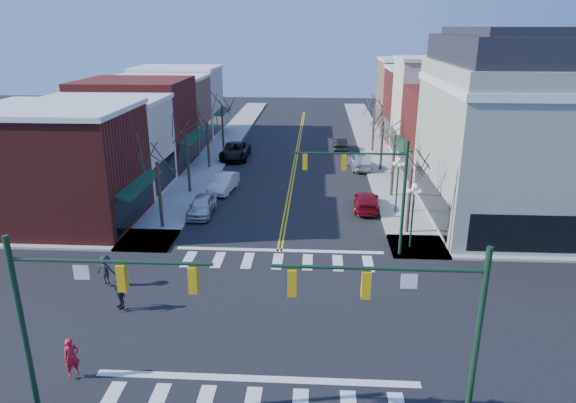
% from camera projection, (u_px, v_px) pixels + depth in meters
% --- Properties ---
extents(ground, '(160.00, 160.00, 0.00)m').
position_uv_depth(ground, '(268.00, 317.00, 24.85)').
color(ground, black).
rests_on(ground, ground).
extents(sidewalk_left, '(3.50, 70.00, 0.15)m').
position_uv_depth(sidewalk_left, '(189.00, 188.00, 44.19)').
color(sidewalk_left, '#9E9B93').
rests_on(sidewalk_left, ground).
extents(sidewalk_right, '(3.50, 70.00, 0.15)m').
position_uv_depth(sidewalk_right, '(394.00, 192.00, 43.23)').
color(sidewalk_right, '#9E9B93').
rests_on(sidewalk_right, ground).
extents(bldg_left_brick_a, '(10.00, 8.50, 8.00)m').
position_uv_depth(bldg_left_brick_a, '(60.00, 169.00, 35.49)').
color(bldg_left_brick_a, maroon).
rests_on(bldg_left_brick_a, ground).
extents(bldg_left_stucco_a, '(10.00, 7.00, 7.50)m').
position_uv_depth(bldg_left_stucco_a, '(105.00, 147.00, 42.89)').
color(bldg_left_stucco_a, beige).
rests_on(bldg_left_stucco_a, ground).
extents(bldg_left_brick_b, '(10.00, 9.00, 8.50)m').
position_uv_depth(bldg_left_brick_b, '(137.00, 124.00, 50.28)').
color(bldg_left_brick_b, maroon).
rests_on(bldg_left_brick_b, ground).
extents(bldg_left_tan, '(10.00, 7.50, 7.80)m').
position_uv_depth(bldg_left_tan, '(161.00, 114.00, 58.18)').
color(bldg_left_tan, '#9D7157').
rests_on(bldg_left_tan, ground).
extents(bldg_left_stucco_b, '(10.00, 8.00, 8.20)m').
position_uv_depth(bldg_left_stucco_b, '(179.00, 102.00, 65.43)').
color(bldg_left_stucco_b, beige).
rests_on(bldg_left_stucco_b, ground).
extents(bldg_right_brick_a, '(10.00, 8.50, 8.00)m').
position_uv_depth(bldg_right_brick_a, '(462.00, 133.00, 47.01)').
color(bldg_right_brick_a, maroon).
rests_on(bldg_right_brick_a, ground).
extents(bldg_right_stucco, '(10.00, 7.00, 10.00)m').
position_uv_depth(bldg_right_stucco, '(444.00, 109.00, 54.00)').
color(bldg_right_stucco, beige).
rests_on(bldg_right_stucco, ground).
extents(bldg_right_brick_b, '(10.00, 8.00, 8.50)m').
position_uv_depth(bldg_right_brick_b, '(429.00, 106.00, 61.32)').
color(bldg_right_brick_b, maroon).
rests_on(bldg_right_brick_b, ground).
extents(bldg_right_tan, '(10.00, 8.00, 9.00)m').
position_uv_depth(bldg_right_tan, '(417.00, 95.00, 68.79)').
color(bldg_right_tan, '#9D7157').
rests_on(bldg_right_tan, ground).
extents(victorian_corner, '(12.25, 14.25, 13.30)m').
position_uv_depth(victorian_corner, '(524.00, 128.00, 35.47)').
color(victorian_corner, '#94A08A').
rests_on(victorian_corner, ground).
extents(traffic_mast_near_left, '(6.60, 0.28, 7.20)m').
position_uv_depth(traffic_mast_near_left, '(74.00, 308.00, 16.64)').
color(traffic_mast_near_left, '#14331E').
rests_on(traffic_mast_near_left, ground).
extents(traffic_mast_near_right, '(6.60, 0.28, 7.20)m').
position_uv_depth(traffic_mast_near_right, '(420.00, 318.00, 16.03)').
color(traffic_mast_near_right, '#14331E').
rests_on(traffic_mast_near_right, ground).
extents(traffic_mast_far_right, '(6.60, 0.28, 7.20)m').
position_uv_depth(traffic_mast_far_right, '(373.00, 182.00, 30.00)').
color(traffic_mast_far_right, '#14331E').
rests_on(traffic_mast_far_right, ground).
extents(lamppost_corner, '(0.36, 0.36, 4.33)m').
position_uv_depth(lamppost_corner, '(413.00, 205.00, 31.46)').
color(lamppost_corner, '#14331E').
rests_on(lamppost_corner, ground).
extents(lamppost_midblock, '(0.36, 0.36, 4.33)m').
position_uv_depth(lamppost_midblock, '(398.00, 175.00, 37.60)').
color(lamppost_midblock, '#14331E').
rests_on(lamppost_midblock, ground).
extents(tree_left_a, '(0.24, 0.24, 4.76)m').
position_uv_depth(tree_left_a, '(160.00, 196.00, 34.92)').
color(tree_left_a, '#382B21').
rests_on(tree_left_a, ground).
extents(tree_left_b, '(0.24, 0.24, 5.04)m').
position_uv_depth(tree_left_b, '(188.00, 164.00, 42.43)').
color(tree_left_b, '#382B21').
rests_on(tree_left_b, ground).
extents(tree_left_c, '(0.24, 0.24, 4.55)m').
position_uv_depth(tree_left_c, '(208.00, 146.00, 50.06)').
color(tree_left_c, '#382B21').
rests_on(tree_left_c, ground).
extents(tree_left_d, '(0.24, 0.24, 4.90)m').
position_uv_depth(tree_left_d, '(223.00, 128.00, 57.56)').
color(tree_left_d, '#382B21').
rests_on(tree_left_d, ground).
extents(tree_right_a, '(0.24, 0.24, 4.62)m').
position_uv_depth(tree_right_a, '(409.00, 202.00, 34.02)').
color(tree_right_a, '#382B21').
rests_on(tree_right_a, ground).
extents(tree_right_b, '(0.24, 0.24, 5.18)m').
position_uv_depth(tree_right_b, '(393.00, 166.00, 41.48)').
color(tree_right_b, '#382B21').
rests_on(tree_right_b, ground).
extents(tree_right_c, '(0.24, 0.24, 4.83)m').
position_uv_depth(tree_right_c, '(382.00, 146.00, 49.09)').
color(tree_right_c, '#382B21').
rests_on(tree_right_c, ground).
extents(tree_right_d, '(0.24, 0.24, 4.97)m').
position_uv_depth(tree_right_d, '(373.00, 130.00, 56.62)').
color(tree_right_d, '#382B21').
rests_on(tree_right_d, ground).
extents(car_left_near, '(1.72, 4.23, 1.44)m').
position_uv_depth(car_left_near, '(202.00, 206.00, 38.04)').
color(car_left_near, silver).
rests_on(car_left_near, ground).
extents(car_left_mid, '(2.16, 4.75, 1.51)m').
position_uv_depth(car_left_mid, '(224.00, 183.00, 43.47)').
color(car_left_mid, silver).
rests_on(car_left_mid, ground).
extents(car_left_far, '(2.81, 6.00, 1.66)m').
position_uv_depth(car_left_far, '(235.00, 151.00, 54.16)').
color(car_left_far, black).
rests_on(car_left_far, ground).
extents(car_right_near, '(2.18, 4.75, 1.34)m').
position_uv_depth(car_right_near, '(367.00, 201.00, 39.16)').
color(car_right_near, maroon).
rests_on(car_right_near, ground).
extents(car_right_mid, '(2.37, 4.76, 1.56)m').
position_uv_depth(car_right_mid, '(359.00, 161.00, 50.20)').
color(car_right_mid, silver).
rests_on(car_right_mid, ground).
extents(car_right_far, '(1.58, 4.25, 1.39)m').
position_uv_depth(car_right_far, '(340.00, 144.00, 57.96)').
color(car_right_far, black).
rests_on(car_right_far, ground).
extents(pedestrian_red_a, '(0.70, 0.69, 1.63)m').
position_uv_depth(pedestrian_red_a, '(72.00, 357.00, 20.27)').
color(pedestrian_red_a, red).
rests_on(pedestrian_red_a, sidewalk_left).
extents(pedestrian_dark_a, '(0.97, 0.96, 1.65)m').
position_uv_depth(pedestrian_dark_a, '(120.00, 293.00, 25.15)').
color(pedestrian_dark_a, black).
rests_on(pedestrian_dark_a, sidewalk_left).
extents(pedestrian_dark_b, '(1.16, 0.77, 1.66)m').
position_uv_depth(pedestrian_dark_b, '(106.00, 270.00, 27.49)').
color(pedestrian_dark_b, black).
rests_on(pedestrian_dark_b, sidewalk_left).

